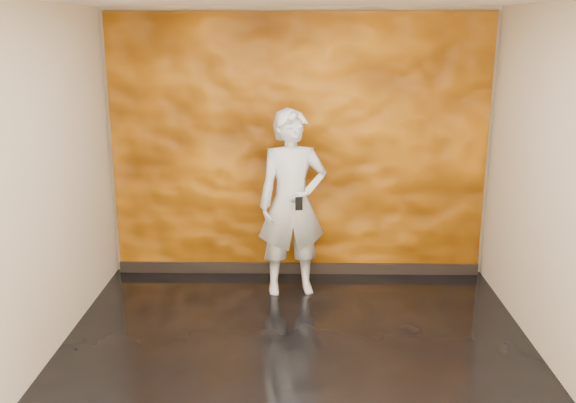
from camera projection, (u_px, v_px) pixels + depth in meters
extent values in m
cube|color=black|center=(297.00, 362.00, 5.16)|extent=(4.00, 4.00, 0.01)
cube|color=beige|center=(299.00, 146.00, 6.72)|extent=(4.00, 0.02, 2.80)
cube|color=beige|center=(295.00, 305.00, 2.86)|extent=(4.00, 0.02, 2.80)
cube|color=beige|center=(32.00, 192.00, 4.83)|extent=(0.02, 4.00, 2.80)
cube|color=beige|center=(567.00, 195.00, 4.75)|extent=(0.02, 4.00, 2.80)
cube|color=orange|center=(299.00, 148.00, 6.68)|extent=(3.90, 0.06, 2.75)
cube|color=black|center=(298.00, 268.00, 6.99)|extent=(3.90, 0.04, 0.12)
imported|color=#9AA0AA|center=(292.00, 203.00, 6.30)|extent=(0.74, 0.55, 1.85)
cube|color=black|center=(299.00, 204.00, 6.05)|extent=(0.07, 0.03, 0.13)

